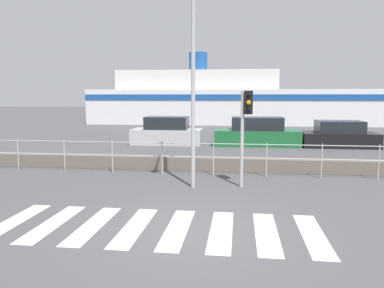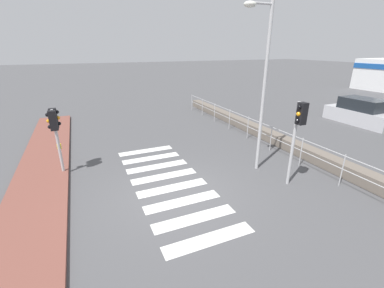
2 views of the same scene
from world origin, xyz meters
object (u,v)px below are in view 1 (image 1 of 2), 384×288
object	(u,v)px
traffic_light_far	(246,117)
parked_car_silver	(167,132)
streetlamp	(192,63)
parked_car_green	(257,133)
parked_car_black	(339,136)
ferry_boat	(224,101)

from	to	relation	value
traffic_light_far	parked_car_silver	size ratio (longest dim) A/B	0.73
streetlamp	parked_car_green	distance (m)	10.66
traffic_light_far	parked_car_silver	xyz separation A→B (m)	(-4.21, 9.55, -1.44)
parked_car_silver	parked_car_green	size ratio (longest dim) A/B	0.86
streetlamp	parked_car_black	world-z (taller)	streetlamp
traffic_light_far	ferry_boat	bearing A→B (deg)	93.74
streetlamp	ferry_boat	bearing A→B (deg)	90.39
ferry_boat	parked_car_green	bearing A→B (deg)	-81.50
traffic_light_far	parked_car_silver	world-z (taller)	traffic_light_far
traffic_light_far	parked_car_silver	bearing A→B (deg)	113.79
parked_car_silver	parked_car_green	xyz separation A→B (m)	(4.99, -0.00, 0.00)
parked_car_silver	parked_car_green	distance (m)	4.99
parked_car_silver	streetlamp	bearing A→B (deg)	-74.95
parked_car_black	traffic_light_far	bearing A→B (deg)	-117.95
traffic_light_far	parked_car_black	bearing A→B (deg)	62.05
traffic_light_far	streetlamp	world-z (taller)	streetlamp
traffic_light_far	parked_car_green	world-z (taller)	traffic_light_far
streetlamp	parked_car_silver	bearing A→B (deg)	105.05
ferry_boat	parked_car_black	distance (m)	18.02
traffic_light_far	streetlamp	xyz separation A→B (m)	(-1.53, -0.42, 1.54)
parked_car_black	parked_car_silver	bearing A→B (deg)	180.00
streetlamp	parked_car_green	bearing A→B (deg)	76.99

